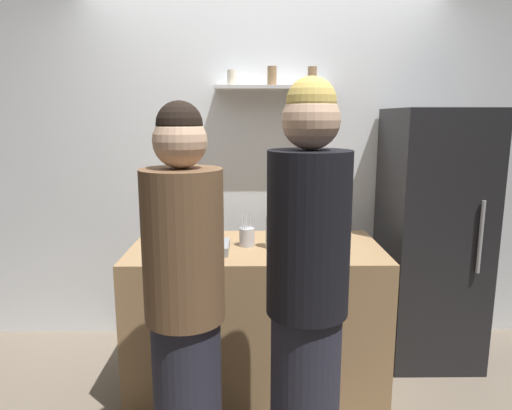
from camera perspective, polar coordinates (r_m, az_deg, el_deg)
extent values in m
cube|color=white|center=(3.45, 0.96, 4.94)|extent=(4.80, 0.10, 2.60)
cube|color=silver|center=(3.28, 1.98, 14.30)|extent=(0.79, 0.22, 0.02)
cylinder|color=beige|center=(3.28, -3.02, 15.43)|extent=(0.06, 0.06, 0.11)
cylinder|color=olive|center=(3.28, 1.99, 15.65)|extent=(0.06, 0.06, 0.13)
cylinder|color=olive|center=(3.31, 6.96, 15.52)|extent=(0.06, 0.06, 0.13)
cube|color=black|center=(3.36, 20.75, -3.64)|extent=(0.60, 0.66, 1.71)
cylinder|color=#99999E|center=(3.10, 26.03, -3.61)|extent=(0.02, 0.02, 0.45)
cube|color=#9E7A51|center=(2.92, 0.00, -13.61)|extent=(1.49, 0.75, 0.90)
cube|color=gray|center=(2.67, -7.01, -5.19)|extent=(0.34, 0.24, 0.05)
cylinder|color=#B2B2B7|center=(2.76, -1.14, -3.97)|extent=(0.09, 0.09, 0.11)
cylinder|color=silver|center=(2.73, -1.61, -2.79)|extent=(0.03, 0.03, 0.17)
cylinder|color=silver|center=(2.74, -1.18, -2.67)|extent=(0.01, 0.03, 0.17)
cylinder|color=silver|center=(2.72, -1.41, -2.85)|extent=(0.01, 0.01, 0.16)
cylinder|color=silver|center=(2.76, -0.80, -2.64)|extent=(0.02, 0.01, 0.17)
cylinder|color=#472814|center=(2.44, 6.45, -4.61)|extent=(0.08, 0.08, 0.22)
cylinder|color=#472814|center=(2.40, 6.53, -1.05)|extent=(0.03, 0.03, 0.09)
cylinder|color=maroon|center=(2.39, 6.56, 0.16)|extent=(0.04, 0.04, 0.02)
cylinder|color=#B2BFB2|center=(3.02, -9.45, -1.77)|extent=(0.08, 0.08, 0.21)
cylinder|color=#B2BFB2|center=(2.99, -9.54, 1.02)|extent=(0.03, 0.03, 0.09)
cylinder|color=#333333|center=(2.98, -9.57, 1.98)|extent=(0.03, 0.03, 0.02)
cylinder|color=silver|center=(2.70, 2.08, -3.32)|extent=(0.08, 0.08, 0.19)
cylinder|color=silver|center=(2.68, 2.10, -1.05)|extent=(0.05, 0.05, 0.02)
cylinder|color=#268C3F|center=(2.67, 2.10, -0.62)|extent=(0.05, 0.05, 0.02)
cylinder|color=#262633|center=(2.25, -8.40, -23.06)|extent=(0.30, 0.30, 0.81)
cylinder|color=brown|center=(1.94, -9.00, -4.98)|extent=(0.34, 0.34, 0.64)
sphere|color=#D8AD8C|center=(1.87, -9.39, 7.80)|extent=(0.22, 0.22, 0.22)
sphere|color=black|center=(1.87, -9.45, 9.81)|extent=(0.19, 0.19, 0.19)
cylinder|color=#262633|center=(2.20, 6.04, -23.15)|extent=(0.30, 0.30, 0.85)
cylinder|color=black|center=(1.89, 6.50, -3.52)|extent=(0.34, 0.34, 0.67)
sphere|color=#D8AD8C|center=(1.83, 6.80, 10.37)|extent=(0.23, 0.23, 0.23)
sphere|color=#D8B759|center=(1.83, 6.85, 12.54)|extent=(0.20, 0.20, 0.20)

